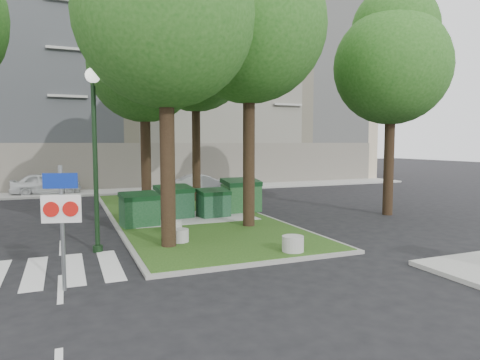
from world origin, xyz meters
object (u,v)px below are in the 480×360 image
dumpster_b (174,202)px  traffic_sign_pole (62,211)px  bollard_mid (173,227)px  tree_median_near_right (251,11)px  car_silver (202,184)px  street_lamp (95,138)px  tree_median_far (197,45)px  dumpster_c (213,203)px  litter_bin (194,194)px  dumpster_d (241,195)px  bollard_right (293,244)px  tree_street_right (393,56)px  bollard_left (180,235)px  car_white (46,184)px  dumpster_a (140,210)px  tree_median_near_left (168,0)px  tree_median_mid (146,56)px

dumpster_b → traffic_sign_pole: (-4.22, -7.36, 0.98)m
bollard_mid → traffic_sign_pole: traffic_sign_pole is taller
tree_median_near_right → car_silver: 13.68m
street_lamp → tree_median_far: bearing=57.3°
tree_median_far → dumpster_c: (-0.89, -5.21, -7.63)m
bollard_mid → litter_bin: bearing=69.1°
dumpster_d → bollard_right: bearing=-103.8°
tree_street_right → bollard_left: size_ratio=17.92×
tree_median_near_right → litter_bin: size_ratio=16.14×
dumpster_c → car_white: 13.72m
bollard_left → street_lamp: 3.90m
dumpster_a → litter_bin: bearing=50.0°
tree_median_far → tree_median_near_right: bearing=-91.5°
tree_median_near_left → street_lamp: bearing=166.5°
tree_median_mid → dumpster_d: bearing=-19.7°
tree_median_mid → bollard_mid: tree_median_mid is taller
tree_median_near_left → car_silver: (5.16, 13.40, -6.71)m
litter_bin → dumpster_b: bearing=-114.8°
tree_median_mid → car_white: tree_median_mid is taller
tree_median_near_right → car_white: bearing=117.9°
street_lamp → tree_median_mid: bearing=66.7°
dumpster_c → tree_median_far: bearing=72.7°
car_white → car_silver: bearing=-106.7°
dumpster_d → car_silver: 8.34m
litter_bin → traffic_sign_pole: bearing=-117.8°
tree_median_near_left → bollard_left: tree_median_near_left is taller
tree_street_right → bollard_mid: 12.07m
tree_median_near_left → car_white: tree_median_near_left is taller
street_lamp → tree_median_near_right: bearing=15.0°
tree_median_mid → tree_median_near_left: bearing=-94.4°
litter_bin → street_lamp: 10.98m
dumpster_b → bollard_mid: (-0.75, -2.97, -0.44)m
tree_median_mid → car_white: size_ratio=2.46×
street_lamp → car_silver: bearing=60.7°
tree_street_right → street_lamp: tree_street_right is taller
street_lamp → dumpster_a: bearing=59.9°
tree_median_far → dumpster_d: tree_median_far is taller
tree_median_far → dumpster_d: 8.71m
dumpster_b → bollard_left: (-0.86, -4.30, -0.45)m
dumpster_b → bollard_left: bearing=-110.6°
dumpster_c → tree_median_mid: bearing=128.7°
dumpster_a → traffic_sign_pole: 6.78m
dumpster_c → litter_bin: size_ratio=1.96×
bollard_left → car_silver: (4.81, 13.07, 0.29)m
tree_median_far → tree_street_right: (6.80, -7.00, -1.34)m
litter_bin → tree_median_mid: bearing=-134.5°
tree_median_mid → street_lamp: (-2.59, -6.00, -3.61)m
dumpster_b → litter_bin: 5.39m
dumpster_d → litter_bin: bearing=99.0°
tree_median_near_left → car_silver: 15.85m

